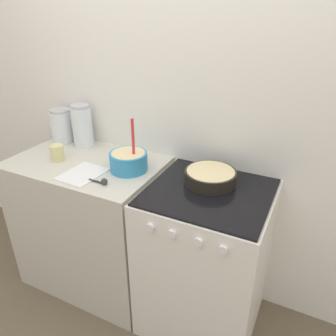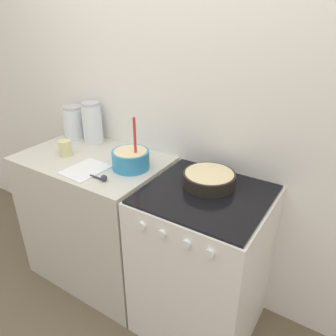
% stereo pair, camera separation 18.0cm
% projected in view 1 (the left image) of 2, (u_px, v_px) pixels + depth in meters
% --- Properties ---
extents(ground_plane, '(12.00, 12.00, 0.00)m').
position_uv_depth(ground_plane, '(131.00, 332.00, 1.99)').
color(ground_plane, brown).
extents(wall_back, '(4.84, 0.05, 2.40)m').
position_uv_depth(wall_back, '(177.00, 113.00, 1.96)').
color(wall_back, white).
rests_on(wall_back, ground_plane).
extents(countertop_cabinet, '(0.92, 0.60, 0.92)m').
position_uv_depth(countertop_cabinet, '(93.00, 223.00, 2.20)').
color(countertop_cabinet, beige).
rests_on(countertop_cabinet, ground_plane).
extents(stove, '(0.65, 0.62, 0.92)m').
position_uv_depth(stove, '(205.00, 260.00, 1.89)').
color(stove, white).
rests_on(stove, ground_plane).
extents(mixing_bowl, '(0.22, 0.22, 0.31)m').
position_uv_depth(mixing_bowl, '(129.00, 160.00, 1.87)').
color(mixing_bowl, '#338CBF').
rests_on(mixing_bowl, countertop_cabinet).
extents(baking_pan, '(0.28, 0.28, 0.07)m').
position_uv_depth(baking_pan, '(210.00, 176.00, 1.74)').
color(baking_pan, black).
rests_on(baking_pan, stove).
extents(storage_jar_left, '(0.15, 0.15, 0.23)m').
position_uv_depth(storage_jar_left, '(62.00, 128.00, 2.26)').
color(storage_jar_left, silver).
rests_on(storage_jar_left, countertop_cabinet).
extents(storage_jar_middle, '(0.13, 0.13, 0.28)m').
position_uv_depth(storage_jar_middle, '(83.00, 128.00, 2.18)').
color(storage_jar_middle, silver).
rests_on(storage_jar_middle, countertop_cabinet).
extents(tin_can, '(0.08, 0.08, 0.10)m').
position_uv_depth(tin_can, '(57.00, 153.00, 1.99)').
color(tin_can, beige).
rests_on(tin_can, countertop_cabinet).
extents(recipe_page, '(0.21, 0.26, 0.01)m').
position_uv_depth(recipe_page, '(83.00, 174.00, 1.84)').
color(recipe_page, white).
rests_on(recipe_page, countertop_cabinet).
extents(measuring_spoon, '(0.12, 0.04, 0.04)m').
position_uv_depth(measuring_spoon, '(102.00, 181.00, 1.74)').
color(measuring_spoon, '#333338').
rests_on(measuring_spoon, countertop_cabinet).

